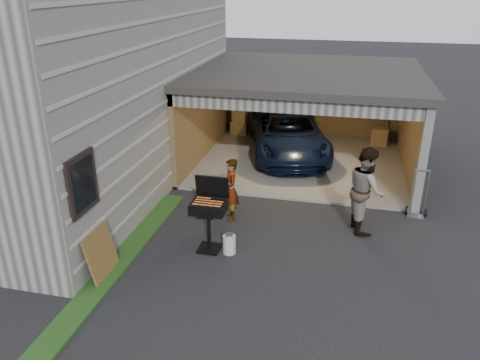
% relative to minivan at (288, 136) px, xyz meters
% --- Properties ---
extents(ground, '(80.00, 80.00, 0.00)m').
position_rel_minivan_xyz_m(ground, '(-0.24, -6.90, -0.68)').
color(ground, black).
rests_on(ground, ground).
extents(house, '(7.00, 11.00, 5.50)m').
position_rel_minivan_xyz_m(house, '(-6.24, -2.90, 2.07)').
color(house, '#474744').
rests_on(house, ground).
extents(groundcover_strip, '(0.50, 8.00, 0.06)m').
position_rel_minivan_xyz_m(groundcover_strip, '(-2.49, -7.90, -0.65)').
color(groundcover_strip, '#193814').
rests_on(groundcover_strip, ground).
extents(garage, '(6.80, 6.30, 2.90)m').
position_rel_minivan_xyz_m(garage, '(0.52, -0.11, 1.19)').
color(garage, '#605E59').
rests_on(garage, ground).
extents(minivan, '(3.43, 5.32, 1.36)m').
position_rel_minivan_xyz_m(minivan, '(0.00, 0.00, 0.00)').
color(minivan, black).
rests_on(minivan, ground).
extents(woman, '(0.56, 0.66, 1.52)m').
position_rel_minivan_xyz_m(woman, '(-0.74, -4.70, 0.08)').
color(woman, '#A4B6CE').
rests_on(woman, ground).
extents(man, '(0.97, 1.12, 1.99)m').
position_rel_minivan_xyz_m(man, '(2.36, -4.50, 0.31)').
color(man, '#43241A').
rests_on(man, ground).
extents(bbq_grill, '(0.72, 0.63, 1.60)m').
position_rel_minivan_xyz_m(bbq_grill, '(-0.83, -6.17, 0.27)').
color(bbq_grill, black).
rests_on(bbq_grill, ground).
extents(propane_tank, '(0.36, 0.36, 0.41)m').
position_rel_minivan_xyz_m(propane_tank, '(-0.39, -6.24, -0.48)').
color(propane_tank, silver).
rests_on(propane_tank, ground).
extents(plywood_panel, '(0.25, 0.90, 0.99)m').
position_rel_minivan_xyz_m(plywood_panel, '(-2.58, -7.60, -0.19)').
color(plywood_panel, brown).
rests_on(plywood_panel, ground).
extents(hand_truck, '(0.52, 0.42, 1.22)m').
position_rel_minivan_xyz_m(hand_truck, '(3.66, -3.57, -0.45)').
color(hand_truck, slate).
rests_on(hand_truck, ground).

